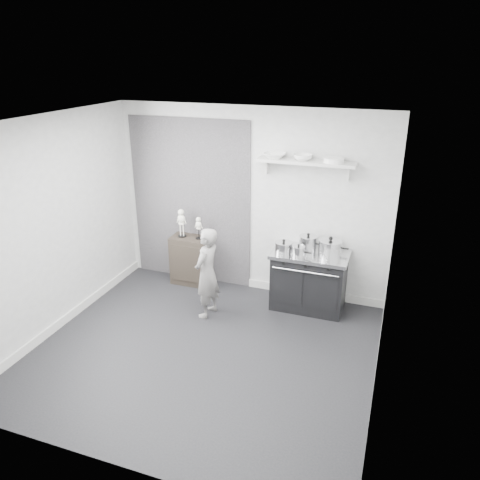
% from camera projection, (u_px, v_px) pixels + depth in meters
% --- Properties ---
extents(ground, '(4.00, 4.00, 0.00)m').
position_uv_depth(ground, '(203.00, 351.00, 5.65)').
color(ground, black).
rests_on(ground, ground).
extents(room_shell, '(4.02, 3.62, 2.71)m').
position_uv_depth(room_shell, '(197.00, 218.00, 5.20)').
color(room_shell, '#B1B1AE').
rests_on(room_shell, ground).
extents(wall_shelf, '(1.30, 0.26, 0.24)m').
position_uv_depth(wall_shelf, '(306.00, 163.00, 6.12)').
color(wall_shelf, silver).
rests_on(wall_shelf, room_shell).
extents(stove, '(1.04, 0.65, 0.83)m').
position_uv_depth(stove, '(309.00, 280.00, 6.49)').
color(stove, black).
rests_on(stove, ground).
extents(side_cabinet, '(0.58, 0.34, 0.76)m').
position_uv_depth(side_cabinet, '(191.00, 260.00, 7.20)').
color(side_cabinet, black).
rests_on(side_cabinet, ground).
extents(child, '(0.36, 0.49, 1.26)m').
position_uv_depth(child, '(207.00, 273.00, 6.20)').
color(child, slate).
rests_on(child, ground).
extents(pot_front_left, '(0.33, 0.24, 0.18)m').
position_uv_depth(pot_front_left, '(284.00, 247.00, 6.33)').
color(pot_front_left, silver).
rests_on(pot_front_left, stove).
extents(pot_back_left, '(0.33, 0.25, 0.23)m').
position_uv_depth(pot_back_left, '(308.00, 242.00, 6.43)').
color(pot_back_left, silver).
rests_on(pot_back_left, stove).
extents(pot_back_right, '(0.41, 0.32, 0.22)m').
position_uv_depth(pot_back_right, '(330.00, 246.00, 6.33)').
color(pot_back_right, silver).
rests_on(pot_back_right, stove).
extents(pot_front_center, '(0.26, 0.18, 0.17)m').
position_uv_depth(pot_front_center, '(298.00, 251.00, 6.21)').
color(pot_front_center, silver).
rests_on(pot_front_center, stove).
extents(skeleton_full, '(0.14, 0.09, 0.50)m').
position_uv_depth(skeleton_full, '(181.00, 221.00, 7.00)').
color(skeleton_full, silver).
rests_on(skeleton_full, side_cabinet).
extents(skeleton_torso, '(0.11, 0.07, 0.39)m').
position_uv_depth(skeleton_torso, '(199.00, 226.00, 6.93)').
color(skeleton_torso, silver).
rests_on(skeleton_torso, side_cabinet).
extents(bowl_large, '(0.29, 0.29, 0.07)m').
position_uv_depth(bowl_large, '(275.00, 155.00, 6.22)').
color(bowl_large, white).
rests_on(bowl_large, wall_shelf).
extents(bowl_small, '(0.25, 0.25, 0.08)m').
position_uv_depth(bowl_small, '(303.00, 157.00, 6.10)').
color(bowl_small, white).
rests_on(bowl_small, wall_shelf).
extents(plate_stack, '(0.26, 0.26, 0.06)m').
position_uv_depth(plate_stack, '(334.00, 160.00, 5.98)').
color(plate_stack, white).
rests_on(plate_stack, wall_shelf).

